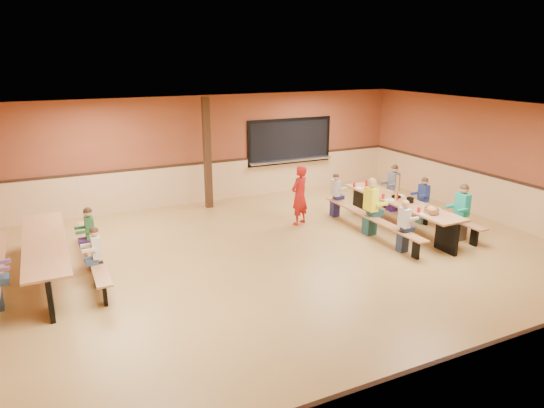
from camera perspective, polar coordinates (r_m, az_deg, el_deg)
name	(u,v)px	position (r m, az deg, el deg)	size (l,w,h in m)	color
ground	(288,264)	(9.84, 1.95, -7.10)	(12.00, 12.00, 0.00)	#A0763C
room_envelope	(289,232)	(9.58, 1.99, -3.32)	(12.04, 10.04, 3.02)	brown
kitchen_pass_through	(290,143)	(14.80, 2.11, 7.16)	(2.78, 0.28, 1.38)	black
structural_post	(207,154)	(13.22, -7.62, 5.88)	(0.18, 0.18, 3.00)	#311D10
cafeteria_table_main	(399,209)	(11.97, 14.76, -0.53)	(1.91, 3.70, 0.74)	#B17346
cafeteria_table_second	(46,252)	(10.00, -25.07, -5.10)	(1.91, 3.70, 0.74)	#B17346
seated_child_white_left	(404,227)	(10.63, 15.23, -2.57)	(0.33, 0.27, 1.12)	silver
seated_adult_yellow	(371,207)	(11.45, 11.52, -0.35)	(0.43, 0.35, 1.33)	#FDFF22
seated_child_grey_left	(335,195)	(12.66, 7.46, 1.02)	(0.33, 0.27, 1.13)	#B9B9B9
seated_child_teal_right	(461,213)	(11.72, 21.40, -0.94)	(0.40, 0.33, 1.28)	#179B82
seated_child_navy_right	(423,201)	(12.56, 17.34, 0.35)	(0.35, 0.28, 1.16)	navy
seated_child_char_right	(393,188)	(13.38, 14.06, 1.81)	(0.39, 0.32, 1.25)	#50535C
seated_child_green_sec	(91,237)	(10.27, -20.57, -3.63)	(0.35, 0.29, 1.18)	#286334
seated_child_tan_sec	(97,257)	(9.30, -19.90, -5.90)	(0.32, 0.26, 1.11)	beige
standing_woman	(299,195)	(11.92, 3.25, 1.04)	(0.54, 0.36, 1.49)	#B01614
punch_pitcher	(368,185)	(12.66, 11.23, 2.19)	(0.16, 0.16, 0.22)	red
chip_bowl	(432,211)	(11.04, 18.28, -0.74)	(0.32, 0.32, 0.15)	orange
napkin_dispenser	(410,200)	(11.74, 15.94, 0.46)	(0.10, 0.14, 0.13)	black
condiment_mustard	(396,197)	(11.85, 14.41, 0.84)	(0.06, 0.06, 0.17)	yellow
condiment_ketchup	(397,197)	(11.85, 14.49, 0.83)	(0.06, 0.06, 0.17)	#B2140F
table_paddle	(397,192)	(12.04, 14.45, 1.34)	(0.16, 0.16, 0.56)	black
place_settings	(400,198)	(11.89, 14.85, 0.71)	(0.65, 3.30, 0.11)	beige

